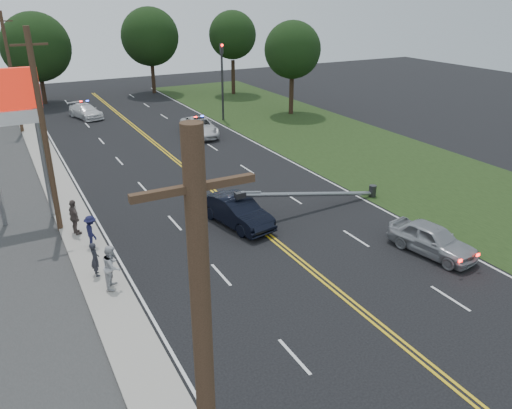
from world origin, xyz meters
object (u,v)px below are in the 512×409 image
bystander_d (74,217)px  traffic_signal (222,75)px  pylon_sign (8,110)px  bystander_a (95,259)px  fallen_streetlight (319,194)px  emergency_a (199,127)px  emergency_b (86,111)px  utility_pole_far (12,73)px  waiting_sedan (432,239)px  bystander_b (112,267)px  bystander_c (91,231)px  utility_pole_mid (44,134)px  crashed_sedan (237,211)px

bystander_d → traffic_signal: bearing=-53.6°
pylon_sign → bystander_a: pylon_sign is taller
bystander_a → fallen_streetlight: bearing=-85.8°
emergency_a → emergency_b: 13.43m
fallen_streetlight → utility_pole_far: size_ratio=0.94×
emergency_a → bystander_d: (-12.72, -14.96, 0.30)m
emergency_a → bystander_a: (-12.65, -19.46, 0.15)m
waiting_sedan → bystander_b: size_ratio=2.26×
bystander_c → pylon_sign: bearing=19.9°
traffic_signal → bystander_d: (-16.87, -19.14, -3.16)m
utility_pole_mid → crashed_sedan: size_ratio=2.14×
fallen_streetlight → bystander_b: size_ratio=4.97×
utility_pole_far → bystander_a: (0.70, -27.65, -4.20)m
waiting_sedan → bystander_b: bearing=153.9°
pylon_sign → emergency_b: 24.76m
emergency_b → pylon_sign: bearing=-123.4°
bystander_d → utility_pole_mid: bearing=16.5°
emergency_b → bystander_d: 26.74m
crashed_sedan → fallen_streetlight: bearing=-14.6°
pylon_sign → emergency_a: size_ratio=1.49×
crashed_sedan → bystander_d: 8.15m
pylon_sign → utility_pole_far: 20.06m
utility_pole_mid → bystander_d: utility_pole_mid is taller
pylon_sign → emergency_a: 19.54m
fallen_streetlight → emergency_a: (-0.03, 17.81, -0.18)m
utility_pole_far → bystander_c: utility_pole_far is taller
pylon_sign → bystander_b: 10.50m
emergency_b → utility_pole_mid: bearing=-119.3°
waiting_sedan → fallen_streetlight: bearing=93.3°
utility_pole_far → bystander_c: 25.18m
bystander_b → emergency_b: bearing=17.5°
waiting_sedan → bystander_c: size_ratio=2.75×
emergency_a → crashed_sedan: bearing=-97.3°
bystander_c → emergency_b: bearing=-16.7°
bystander_d → crashed_sedan: bearing=-120.6°
waiting_sedan → bystander_b: 14.45m
fallen_streetlight → bystander_a: 12.79m
traffic_signal → waiting_sedan: bearing=-94.9°
utility_pole_mid → bystander_d: (0.63, -1.15, -4.04)m
crashed_sedan → bystander_c: (-7.26, 0.91, 0.13)m
bystander_c → utility_pole_mid: bearing=14.7°
bystander_b → bystander_c: bearing=26.7°
fallen_streetlight → waiting_sedan: bearing=-76.3°
bystander_a → bystander_b: size_ratio=0.82×
waiting_sedan → emergency_a: size_ratio=0.80×
waiting_sedan → bystander_b: (-13.91, 3.92, 0.34)m
utility_pole_mid → crashed_sedan: utility_pole_mid is taller
emergency_b → traffic_signal: bearing=-47.3°
bystander_b → fallen_streetlight: bearing=-50.4°
utility_pole_mid → emergency_b: 26.13m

